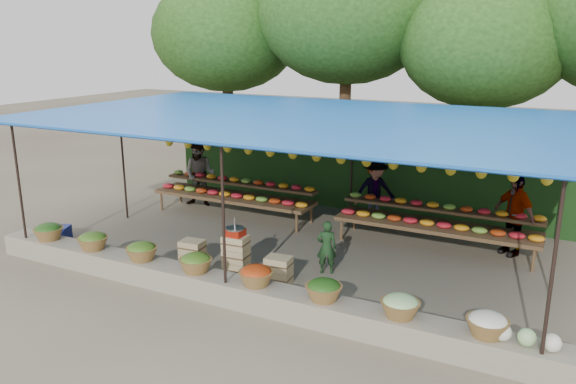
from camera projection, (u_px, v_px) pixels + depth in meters
The scene contains 16 objects.
ground at pixel (301, 249), 11.86m from camera, with size 60.00×60.00×0.00m, color brown.
stone_curb at pixel (231, 290), 9.44m from camera, with size 10.60×0.55×0.40m, color gray.
stall_canopy at pixel (303, 122), 11.21m from camera, with size 10.80×6.60×2.82m.
produce_baskets at pixel (225, 269), 9.39m from camera, with size 8.98×0.58×0.34m.
netting_backdrop at pixel (355, 163), 14.24m from camera, with size 10.60×0.06×2.50m, color #1F4418.
tree_row at pixel (413, 24), 15.65m from camera, with size 16.51×5.50×7.12m.
fruit_table_left at pixel (235, 192), 13.95m from camera, with size 4.21×0.95×0.93m.
fruit_table_right at pixel (437, 221), 11.77m from camera, with size 4.21×0.95×0.93m.
crate_counter at pixel (235, 259), 10.51m from camera, with size 2.37×0.37×0.77m.
weighing_scale at pixel (235, 231), 10.35m from camera, with size 0.34×0.34×0.37m.
vendor_seated at pixel (327, 247), 10.51m from camera, with size 0.38×0.25×1.03m, color #19391A.
customer_left at pixel (200, 174), 14.77m from camera, with size 0.83×0.65×1.72m, color slate.
customer_mid at pixel (375, 191), 13.33m from camera, with size 1.03×0.59×1.59m, color slate.
customer_right at pixel (514, 214), 11.38m from camera, with size 1.00×0.41×1.70m, color slate.
blue_crate_front at pixel (56, 234), 12.31m from camera, with size 0.54×0.39×0.33m, color navy.
blue_crate_back at pixel (57, 236), 12.24m from camera, with size 0.49×0.35×0.29m, color navy.
Camera 1 is at (4.79, -10.05, 4.27)m, focal length 35.00 mm.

